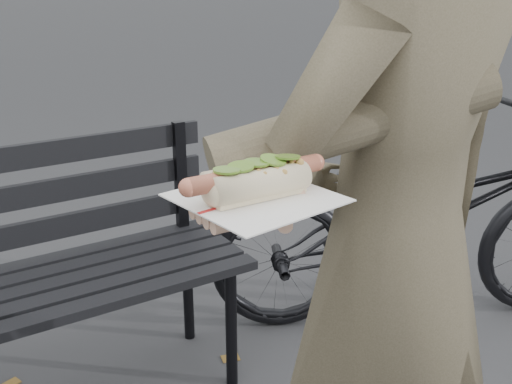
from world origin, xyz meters
The scene contains 3 objects.
bicycle centered at (1.46, 0.78, 0.44)m, with size 0.59×1.68×0.88m, color black.
person centered at (0.51, -0.02, 0.86)m, with size 0.63×0.41×1.71m, color #46412F.
held_hotdog centered at (0.31, -0.06, 1.13)m, with size 0.62×0.31×0.20m.
Camera 1 is at (-0.28, -0.77, 1.37)m, focal length 42.00 mm.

